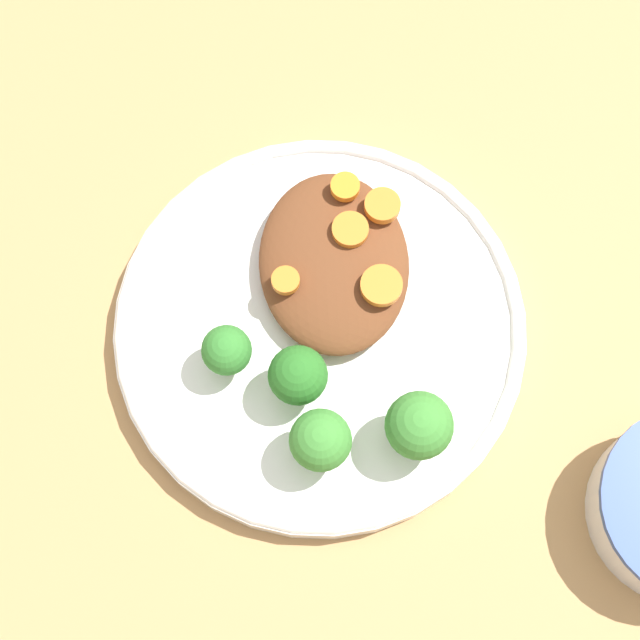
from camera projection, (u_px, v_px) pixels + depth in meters
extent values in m
plane|color=tan|center=(320.00, 335.00, 0.72)|extent=(4.00, 4.00, 0.00)
cylinder|color=white|center=(320.00, 331.00, 0.71)|extent=(0.27, 0.27, 0.02)
torus|color=white|center=(320.00, 327.00, 0.70)|extent=(0.27, 0.27, 0.01)
ellipsoid|color=brown|center=(334.00, 263.00, 0.70)|extent=(0.13, 0.10, 0.03)
cylinder|color=#7FA85B|center=(320.00, 447.00, 0.67)|extent=(0.02, 0.02, 0.02)
sphere|color=#3D8433|center=(320.00, 440.00, 0.65)|extent=(0.04, 0.04, 0.04)
cylinder|color=#759E51|center=(229.00, 358.00, 0.69)|extent=(0.01, 0.01, 0.02)
sphere|color=#337A2D|center=(227.00, 350.00, 0.67)|extent=(0.03, 0.03, 0.03)
cylinder|color=#7FA85B|center=(416.00, 433.00, 0.67)|extent=(0.02, 0.02, 0.02)
sphere|color=#3D8433|center=(419.00, 426.00, 0.65)|extent=(0.04, 0.04, 0.04)
cylinder|color=#759E51|center=(299.00, 383.00, 0.68)|extent=(0.02, 0.02, 0.02)
sphere|color=#286B23|center=(298.00, 375.00, 0.66)|extent=(0.04, 0.04, 0.04)
cylinder|color=orange|center=(382.00, 206.00, 0.69)|extent=(0.02, 0.02, 0.01)
cylinder|color=orange|center=(345.00, 187.00, 0.70)|extent=(0.02, 0.02, 0.01)
cylinder|color=orange|center=(381.00, 286.00, 0.68)|extent=(0.03, 0.03, 0.01)
cylinder|color=orange|center=(286.00, 280.00, 0.68)|extent=(0.02, 0.02, 0.01)
cylinder|color=orange|center=(350.00, 230.00, 0.69)|extent=(0.02, 0.02, 0.01)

